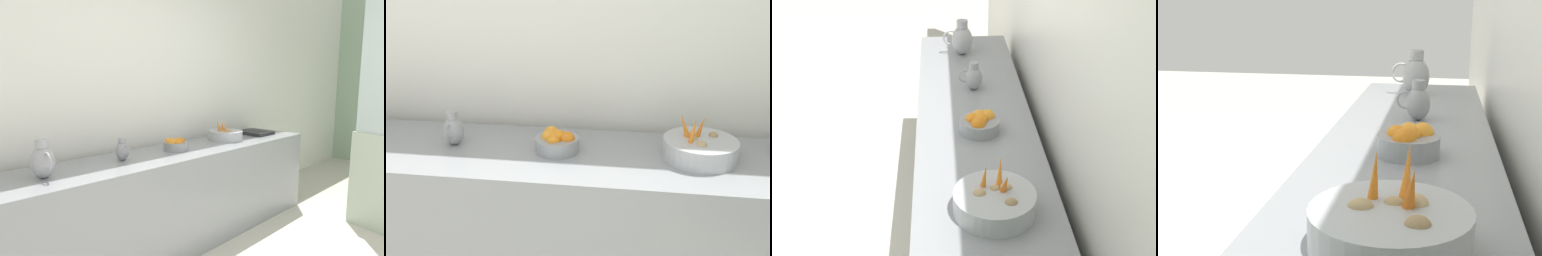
% 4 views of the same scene
% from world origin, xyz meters
% --- Properties ---
extents(tile_wall_left, '(0.10, 7.95, 3.00)m').
position_xyz_m(tile_wall_left, '(-1.95, 0.66, 1.50)').
color(tile_wall_left, white).
rests_on(tile_wall_left, ground_plane).
extents(prep_counter, '(0.65, 3.16, 0.86)m').
position_xyz_m(prep_counter, '(-1.51, 0.16, 0.43)').
color(prep_counter, gray).
rests_on(prep_counter, ground_plane).
extents(vegetable_colander, '(0.35, 0.35, 0.22)m').
position_xyz_m(vegetable_colander, '(-1.54, 0.80, 0.91)').
color(vegetable_colander, '#ADAFB5').
rests_on(vegetable_colander, prep_counter).
extents(orange_bowl, '(0.22, 0.22, 0.11)m').
position_xyz_m(orange_bowl, '(-1.53, 0.10, 0.91)').
color(orange_bowl, gray).
rests_on(orange_bowl, prep_counter).
extents(metal_pitcher_tall, '(0.21, 0.15, 0.25)m').
position_xyz_m(metal_pitcher_tall, '(-1.49, -1.04, 0.98)').
color(metal_pitcher_tall, '#A3A3A8').
rests_on(metal_pitcher_tall, prep_counter).
extents(metal_pitcher_short, '(0.15, 0.11, 0.18)m').
position_xyz_m(metal_pitcher_short, '(-1.53, -0.44, 0.94)').
color(metal_pitcher_short, '#939399').
rests_on(metal_pitcher_short, prep_counter).
extents(counter_sink_basin, '(0.34, 0.30, 0.04)m').
position_xyz_m(counter_sink_basin, '(-1.54, 1.33, 0.88)').
color(counter_sink_basin, '#232326').
rests_on(counter_sink_basin, prep_counter).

